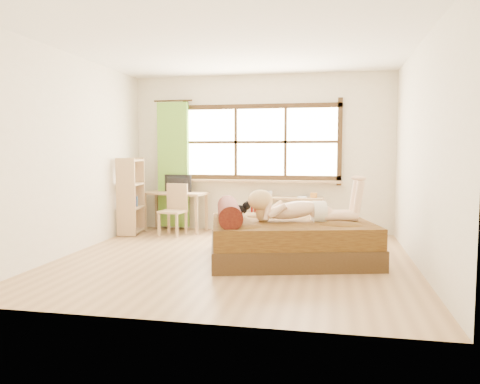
% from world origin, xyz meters
% --- Properties ---
extents(floor, '(4.50, 4.50, 0.00)m').
position_xyz_m(floor, '(0.00, 0.00, 0.00)').
color(floor, '#9E754C').
rests_on(floor, ground).
extents(ceiling, '(4.50, 4.50, 0.00)m').
position_xyz_m(ceiling, '(0.00, 0.00, 2.70)').
color(ceiling, white).
rests_on(ceiling, wall_back).
extents(wall_back, '(4.50, 0.00, 4.50)m').
position_xyz_m(wall_back, '(0.00, 2.25, 1.35)').
color(wall_back, silver).
rests_on(wall_back, floor).
extents(wall_front, '(4.50, 0.00, 4.50)m').
position_xyz_m(wall_front, '(0.00, -2.25, 1.35)').
color(wall_front, silver).
rests_on(wall_front, floor).
extents(wall_left, '(0.00, 4.50, 4.50)m').
position_xyz_m(wall_left, '(-2.25, 0.00, 1.35)').
color(wall_left, silver).
rests_on(wall_left, floor).
extents(wall_right, '(0.00, 4.50, 4.50)m').
position_xyz_m(wall_right, '(2.25, 0.00, 1.35)').
color(wall_right, silver).
rests_on(wall_right, floor).
extents(window, '(2.80, 0.16, 1.46)m').
position_xyz_m(window, '(0.00, 2.22, 1.51)').
color(window, '#FFEDBF').
rests_on(window, wall_back).
extents(curtain, '(0.55, 0.10, 2.20)m').
position_xyz_m(curtain, '(-1.55, 2.13, 1.15)').
color(curtain, '#4B8A25').
rests_on(curtain, wall_back).
extents(bed, '(2.36, 2.07, 0.77)m').
position_xyz_m(bed, '(0.65, 0.18, 0.27)').
color(bed, black).
rests_on(bed, floor).
extents(woman, '(1.47, 0.74, 0.61)m').
position_xyz_m(woman, '(0.85, 0.14, 0.81)').
color(woman, beige).
rests_on(woman, bed).
extents(kitten, '(0.32, 0.19, 0.24)m').
position_xyz_m(kitten, '(-0.02, 0.29, 0.63)').
color(kitten, black).
rests_on(kitten, bed).
extents(desk, '(1.15, 0.67, 0.68)m').
position_xyz_m(desk, '(-1.45, 1.95, 0.59)').
color(desk, tan).
rests_on(desk, floor).
extents(monitor, '(0.53, 0.15, 0.30)m').
position_xyz_m(monitor, '(-1.45, 2.00, 0.83)').
color(monitor, black).
rests_on(monitor, desk).
extents(chair, '(0.44, 0.44, 0.85)m').
position_xyz_m(chair, '(-1.34, 1.58, 0.47)').
color(chair, tan).
rests_on(chair, floor).
extents(pipe_shelf, '(1.26, 0.40, 0.70)m').
position_xyz_m(pipe_shelf, '(0.48, 2.07, 0.45)').
color(pipe_shelf, tan).
rests_on(pipe_shelf, floor).
extents(cup, '(0.14, 0.14, 0.10)m').
position_xyz_m(cup, '(0.17, 2.07, 0.67)').
color(cup, gray).
rests_on(cup, pipe_shelf).
extents(book, '(0.17, 0.23, 0.02)m').
position_xyz_m(book, '(0.67, 2.07, 0.63)').
color(book, gray).
rests_on(book, pipe_shelf).
extents(bookshelf, '(0.37, 0.58, 1.27)m').
position_xyz_m(bookshelf, '(-2.08, 1.49, 0.65)').
color(bookshelf, tan).
rests_on(bookshelf, floor).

